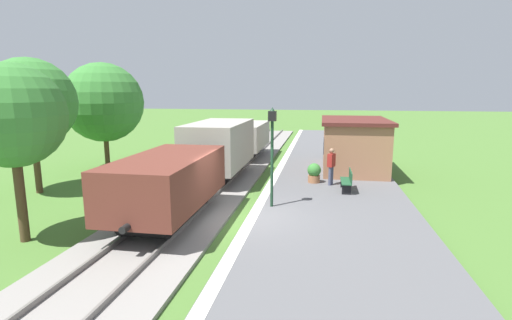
{
  "coord_description": "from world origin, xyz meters",
  "views": [
    {
      "loc": [
        2.66,
        -12.32,
        4.53
      ],
      "look_at": [
        -0.18,
        4.03,
        1.5
      ],
      "focal_mm": 26.7,
      "sensor_mm": 36.0,
      "label": 1
    }
  ],
  "objects_px": {
    "freight_train": "(220,151)",
    "potted_planter": "(314,173)",
    "tree_trackside_mid": "(30,103)",
    "lamp_post_near": "(272,139)",
    "tree_trackside_near": "(11,116)",
    "bench_down_platform": "(339,149)",
    "bench_near_hut": "(348,180)",
    "person_waiting": "(331,165)",
    "station_hut": "(354,144)",
    "tree_trackside_far": "(103,103)"
  },
  "relations": [
    {
      "from": "bench_down_platform",
      "to": "potted_planter",
      "type": "distance_m",
      "value": 7.99
    },
    {
      "from": "lamp_post_near",
      "to": "tree_trackside_near",
      "type": "xyz_separation_m",
      "value": [
        -7.07,
        -4.01,
        1.01
      ]
    },
    {
      "from": "bench_down_platform",
      "to": "tree_trackside_mid",
      "type": "xyz_separation_m",
      "value": [
        -13.63,
        -10.91,
        3.3
      ]
    },
    {
      "from": "station_hut",
      "to": "bench_near_hut",
      "type": "bearing_deg",
      "value": -96.75
    },
    {
      "from": "bench_down_platform",
      "to": "tree_trackside_mid",
      "type": "height_order",
      "value": "tree_trackside_mid"
    },
    {
      "from": "freight_train",
      "to": "bench_near_hut",
      "type": "xyz_separation_m",
      "value": [
        6.23,
        -1.96,
        -0.78
      ]
    },
    {
      "from": "lamp_post_near",
      "to": "tree_trackside_mid",
      "type": "height_order",
      "value": "tree_trackside_mid"
    },
    {
      "from": "freight_train",
      "to": "tree_trackside_mid",
      "type": "bearing_deg",
      "value": -153.58
    },
    {
      "from": "lamp_post_near",
      "to": "bench_near_hut",
      "type": "bearing_deg",
      "value": 43.34
    },
    {
      "from": "freight_train",
      "to": "potted_planter",
      "type": "xyz_separation_m",
      "value": [
        4.77,
        -0.62,
        -0.78
      ]
    },
    {
      "from": "tree_trackside_mid",
      "to": "freight_train",
      "type": "bearing_deg",
      "value": 26.42
    },
    {
      "from": "station_hut",
      "to": "tree_trackside_far",
      "type": "height_order",
      "value": "tree_trackside_far"
    },
    {
      "from": "lamp_post_near",
      "to": "tree_trackside_mid",
      "type": "bearing_deg",
      "value": 174.35
    },
    {
      "from": "station_hut",
      "to": "tree_trackside_near",
      "type": "relative_size",
      "value": 1.08
    },
    {
      "from": "person_waiting",
      "to": "tree_trackside_mid",
      "type": "height_order",
      "value": "tree_trackside_mid"
    },
    {
      "from": "freight_train",
      "to": "tree_trackside_near",
      "type": "height_order",
      "value": "tree_trackside_near"
    },
    {
      "from": "person_waiting",
      "to": "lamp_post_near",
      "type": "relative_size",
      "value": 0.46
    },
    {
      "from": "bench_down_platform",
      "to": "tree_trackside_near",
      "type": "bearing_deg",
      "value": -122.05
    },
    {
      "from": "tree_trackside_near",
      "to": "person_waiting",
      "type": "bearing_deg",
      "value": 39.75
    },
    {
      "from": "freight_train",
      "to": "tree_trackside_far",
      "type": "distance_m",
      "value": 8.02
    },
    {
      "from": "bench_down_platform",
      "to": "potted_planter",
      "type": "height_order",
      "value": "potted_planter"
    },
    {
      "from": "person_waiting",
      "to": "tree_trackside_far",
      "type": "distance_m",
      "value": 13.55
    },
    {
      "from": "bench_near_hut",
      "to": "person_waiting",
      "type": "xyz_separation_m",
      "value": [
        -0.69,
        0.97,
        0.46
      ]
    },
    {
      "from": "bench_down_platform",
      "to": "station_hut",
      "type": "bearing_deg",
      "value": -82.52
    },
    {
      "from": "person_waiting",
      "to": "potted_planter",
      "type": "relative_size",
      "value": 1.87
    },
    {
      "from": "tree_trackside_far",
      "to": "tree_trackside_near",
      "type": "bearing_deg",
      "value": -71.23
    },
    {
      "from": "bench_near_hut",
      "to": "bench_down_platform",
      "type": "distance_m",
      "value": 9.2
    },
    {
      "from": "bench_near_hut",
      "to": "bench_down_platform",
      "type": "relative_size",
      "value": 1.0
    },
    {
      "from": "freight_train",
      "to": "tree_trackside_near",
      "type": "xyz_separation_m",
      "value": [
        -3.78,
        -8.74,
        2.3
      ]
    },
    {
      "from": "station_hut",
      "to": "tree_trackside_near",
      "type": "height_order",
      "value": "tree_trackside_near"
    },
    {
      "from": "person_waiting",
      "to": "lamp_post_near",
      "type": "height_order",
      "value": "lamp_post_near"
    },
    {
      "from": "station_hut",
      "to": "tree_trackside_far",
      "type": "xyz_separation_m",
      "value": [
        -14.21,
        -0.92,
        2.21
      ]
    },
    {
      "from": "bench_down_platform",
      "to": "lamp_post_near",
      "type": "distance_m",
      "value": 12.5
    },
    {
      "from": "station_hut",
      "to": "bench_down_platform",
      "type": "bearing_deg",
      "value": 97.48
    },
    {
      "from": "person_waiting",
      "to": "potted_planter",
      "type": "bearing_deg",
      "value": 2.48
    },
    {
      "from": "station_hut",
      "to": "potted_planter",
      "type": "height_order",
      "value": "station_hut"
    },
    {
      "from": "bench_near_hut",
      "to": "bench_down_platform",
      "type": "height_order",
      "value": "same"
    },
    {
      "from": "freight_train",
      "to": "lamp_post_near",
      "type": "distance_m",
      "value": 5.91
    },
    {
      "from": "tree_trackside_mid",
      "to": "person_waiting",
      "type": "bearing_deg",
      "value": 11.71
    },
    {
      "from": "station_hut",
      "to": "bench_near_hut",
      "type": "distance_m",
      "value": 4.96
    },
    {
      "from": "bench_down_platform",
      "to": "potted_planter",
      "type": "relative_size",
      "value": 1.64
    },
    {
      "from": "bench_down_platform",
      "to": "tree_trackside_near",
      "type": "relative_size",
      "value": 0.28
    },
    {
      "from": "bench_near_hut",
      "to": "potted_planter",
      "type": "bearing_deg",
      "value": 137.41
    },
    {
      "from": "bench_near_hut",
      "to": "lamp_post_near",
      "type": "relative_size",
      "value": 0.41
    },
    {
      "from": "bench_near_hut",
      "to": "person_waiting",
      "type": "height_order",
      "value": "person_waiting"
    },
    {
      "from": "bench_near_hut",
      "to": "person_waiting",
      "type": "bearing_deg",
      "value": 125.54
    },
    {
      "from": "person_waiting",
      "to": "bench_near_hut",
      "type": "bearing_deg",
      "value": 154.04
    },
    {
      "from": "person_waiting",
      "to": "bench_down_platform",
      "type": "bearing_deg",
      "value": -66.31
    },
    {
      "from": "freight_train",
      "to": "potted_planter",
      "type": "distance_m",
      "value": 4.87
    },
    {
      "from": "freight_train",
      "to": "bench_down_platform",
      "type": "relative_size",
      "value": 12.93
    }
  ]
}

